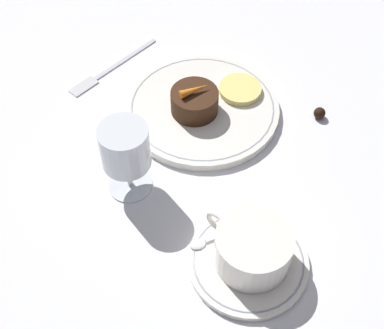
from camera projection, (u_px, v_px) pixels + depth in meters
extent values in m
plane|color=white|center=(176.00, 123.00, 0.86)|extent=(3.00, 3.00, 0.00)
cylinder|color=white|center=(202.00, 109.00, 0.87)|extent=(0.25, 0.25, 0.01)
torus|color=#999EA8|center=(202.00, 106.00, 0.87)|extent=(0.23, 0.23, 0.00)
cylinder|color=white|center=(248.00, 262.00, 0.70)|extent=(0.16, 0.16, 0.01)
torus|color=#999EA8|center=(248.00, 260.00, 0.70)|extent=(0.15, 0.15, 0.00)
cylinder|color=white|center=(253.00, 248.00, 0.67)|extent=(0.10, 0.10, 0.06)
cylinder|color=#9E7A4C|center=(253.00, 247.00, 0.67)|extent=(0.09, 0.09, 0.04)
torus|color=white|center=(217.00, 222.00, 0.70)|extent=(0.04, 0.01, 0.04)
cube|color=silver|center=(237.00, 229.00, 0.72)|extent=(0.04, 0.09, 0.00)
ellipsoid|color=silver|center=(198.00, 244.00, 0.71)|extent=(0.02, 0.03, 0.00)
cylinder|color=silver|center=(130.00, 184.00, 0.78)|extent=(0.06, 0.06, 0.01)
cylinder|color=silver|center=(129.00, 173.00, 0.76)|extent=(0.01, 0.01, 0.05)
cylinder|color=silver|center=(125.00, 147.00, 0.71)|extent=(0.07, 0.07, 0.06)
cylinder|color=#5B0F1E|center=(126.00, 153.00, 0.72)|extent=(0.06, 0.06, 0.04)
cube|color=silver|center=(126.00, 58.00, 0.95)|extent=(0.01, 0.15, 0.01)
cube|color=silver|center=(84.00, 86.00, 0.91)|extent=(0.02, 0.05, 0.01)
cylinder|color=#381E0F|center=(195.00, 102.00, 0.84)|extent=(0.08, 0.08, 0.04)
cone|color=orange|center=(195.00, 90.00, 0.82)|extent=(0.03, 0.05, 0.01)
cylinder|color=#EFE075|center=(240.00, 89.00, 0.88)|extent=(0.07, 0.07, 0.01)
sphere|color=black|center=(320.00, 113.00, 0.86)|extent=(0.02, 0.02, 0.02)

